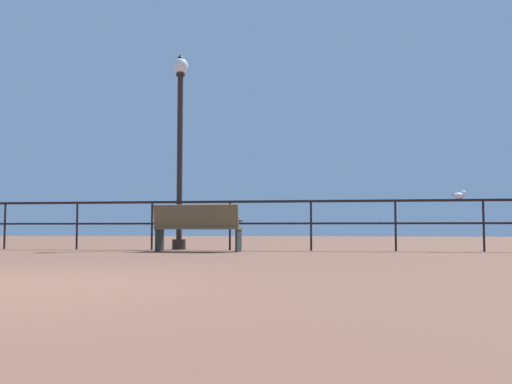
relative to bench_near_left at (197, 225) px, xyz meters
The scene contains 4 objects.
pier_railing 0.91m from the bench_near_left, 113.20° to the left, with size 25.36×0.05×1.04m.
bench_near_left is the anchor object (origin of this frame).
lamppost_center 2.35m from the bench_near_left, 121.46° to the left, with size 0.34×0.34×4.31m.
seagull_on_rail 5.22m from the bench_near_left, ahead, with size 0.36×0.22×0.17m.
Camera 1 is at (2.99, -3.85, 0.44)m, focal length 39.15 mm.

